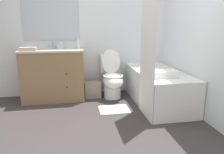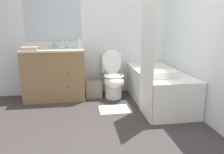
# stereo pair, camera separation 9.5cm
# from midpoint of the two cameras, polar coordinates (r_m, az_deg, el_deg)

# --- Properties ---
(ground_plane) EXTENTS (14.00, 14.00, 0.00)m
(ground_plane) POSITION_cam_midpoint_polar(r_m,az_deg,el_deg) (2.62, 0.96, -15.17)
(ground_plane) COLOR #383333
(wall_back) EXTENTS (8.00, 0.06, 2.50)m
(wall_back) POSITION_cam_midpoint_polar(r_m,az_deg,el_deg) (4.01, -3.22, 13.52)
(wall_back) COLOR silver
(wall_back) RESTS_ON ground_plane
(wall_right) EXTENTS (0.05, 2.70, 2.50)m
(wall_right) POSITION_cam_midpoint_polar(r_m,az_deg,el_deg) (3.54, 20.36, 12.64)
(wall_right) COLOR silver
(wall_right) RESTS_ON ground_plane
(vanity_cabinet) EXTENTS (1.02, 0.55, 0.86)m
(vanity_cabinet) POSITION_cam_midpoint_polar(r_m,az_deg,el_deg) (3.82, -14.04, 0.81)
(vanity_cabinet) COLOR olive
(vanity_cabinet) RESTS_ON ground_plane
(sink_faucet) EXTENTS (0.14, 0.12, 0.12)m
(sink_faucet) POSITION_cam_midpoint_polar(r_m,az_deg,el_deg) (3.93, -14.19, 7.90)
(sink_faucet) COLOR silver
(sink_faucet) RESTS_ON vanity_cabinet
(toilet) EXTENTS (0.35, 0.63, 0.83)m
(toilet) POSITION_cam_midpoint_polar(r_m,az_deg,el_deg) (3.80, 1.00, -0.26)
(toilet) COLOR white
(toilet) RESTS_ON ground_plane
(bathtub) EXTENTS (0.71, 1.51, 0.53)m
(bathtub) POSITION_cam_midpoint_polar(r_m,az_deg,el_deg) (3.61, 12.87, -2.66)
(bathtub) COLOR white
(bathtub) RESTS_ON ground_plane
(shower_curtain) EXTENTS (0.01, 0.55, 1.87)m
(shower_curtain) POSITION_cam_midpoint_polar(r_m,az_deg,el_deg) (2.91, 10.13, 7.06)
(shower_curtain) COLOR white
(shower_curtain) RESTS_ON ground_plane
(wastebasket) EXTENTS (0.28, 0.24, 0.27)m
(wastebasket) POSITION_cam_midpoint_polar(r_m,az_deg,el_deg) (3.89, -4.07, -3.20)
(wastebasket) COLOR gray
(wastebasket) RESTS_ON ground_plane
(tissue_box) EXTENTS (0.11, 0.14, 0.11)m
(tissue_box) POSITION_cam_midpoint_polar(r_m,az_deg,el_deg) (3.87, -12.22, 8.06)
(tissue_box) COLOR silver
(tissue_box) RESTS_ON vanity_cabinet
(soap_dispenser) EXTENTS (0.06, 0.06, 0.18)m
(soap_dispenser) POSITION_cam_midpoint_polar(r_m,az_deg,el_deg) (3.72, -7.73, 8.60)
(soap_dispenser) COLOR silver
(soap_dispenser) RESTS_ON vanity_cabinet
(hand_towel_folded) EXTENTS (0.25, 0.14, 0.05)m
(hand_towel_folded) POSITION_cam_midpoint_polar(r_m,az_deg,el_deg) (3.66, -20.08, 6.96)
(hand_towel_folded) COLOR tan
(hand_towel_folded) RESTS_ON vanity_cabinet
(bath_towel_folded) EXTENTS (0.35, 0.21, 0.10)m
(bath_towel_folded) POSITION_cam_midpoint_polar(r_m,az_deg,el_deg) (3.13, 14.37, 0.70)
(bath_towel_folded) COLOR white
(bath_towel_folded) RESTS_ON bathtub
(bath_mat) EXTENTS (0.45, 0.35, 0.02)m
(bath_mat) POSITION_cam_midpoint_polar(r_m,az_deg,el_deg) (3.32, 1.37, -8.53)
(bath_mat) COLOR silver
(bath_mat) RESTS_ON ground_plane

